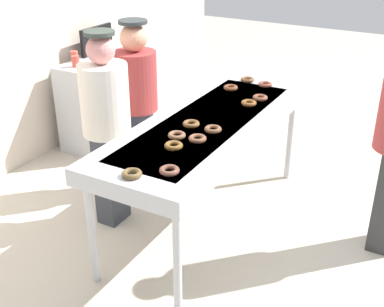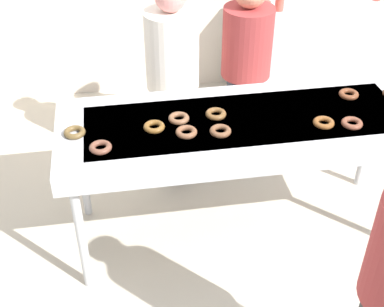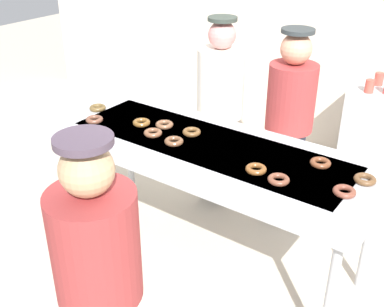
% 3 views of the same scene
% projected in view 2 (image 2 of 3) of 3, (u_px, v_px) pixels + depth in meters
% --- Properties ---
extents(ground_plane, '(16.00, 16.00, 0.00)m').
position_uv_depth(ground_plane, '(238.00, 228.00, 3.81)').
color(ground_plane, beige).
extents(fryer_conveyor, '(2.32, 0.84, 0.93)m').
position_uv_depth(fryer_conveyor, '(245.00, 128.00, 3.30)').
color(fryer_conveyor, '#B7BABF').
rests_on(fryer_conveyor, ground).
extents(chocolate_donut_0, '(0.16, 0.16, 0.03)m').
position_uv_depth(chocolate_donut_0, '(220.00, 131.00, 3.11)').
color(chocolate_donut_0, brown).
rests_on(chocolate_donut_0, fryer_conveyor).
extents(chocolate_donut_1, '(0.16, 0.16, 0.03)m').
position_uv_depth(chocolate_donut_1, '(216.00, 114.00, 3.27)').
color(chocolate_donut_1, brown).
rests_on(chocolate_donut_1, fryer_conveyor).
extents(chocolate_donut_3, '(0.17, 0.17, 0.03)m').
position_uv_depth(chocolate_donut_3, '(179.00, 118.00, 3.23)').
color(chocolate_donut_3, brown).
rests_on(chocolate_donut_3, fryer_conveyor).
extents(chocolate_donut_4, '(0.15, 0.15, 0.03)m').
position_uv_depth(chocolate_donut_4, '(352.00, 123.00, 3.18)').
color(chocolate_donut_4, brown).
rests_on(chocolate_donut_4, fryer_conveyor).
extents(chocolate_donut_5, '(0.17, 0.17, 0.03)m').
position_uv_depth(chocolate_donut_5, '(186.00, 132.00, 3.11)').
color(chocolate_donut_5, brown).
rests_on(chocolate_donut_5, fryer_conveyor).
extents(chocolate_donut_6, '(0.18, 0.18, 0.03)m').
position_uv_depth(chocolate_donut_6, '(101.00, 147.00, 2.98)').
color(chocolate_donut_6, brown).
rests_on(chocolate_donut_6, fryer_conveyor).
extents(chocolate_donut_7, '(0.17, 0.17, 0.03)m').
position_uv_depth(chocolate_donut_7, '(324.00, 123.00, 3.19)').
color(chocolate_donut_7, brown).
rests_on(chocolate_donut_7, fryer_conveyor).
extents(chocolate_donut_8, '(0.18, 0.18, 0.03)m').
position_uv_depth(chocolate_donut_8, '(75.00, 132.00, 3.10)').
color(chocolate_donut_8, brown).
rests_on(chocolate_donut_8, fryer_conveyor).
extents(chocolate_donut_9, '(0.13, 0.13, 0.03)m').
position_uv_depth(chocolate_donut_9, '(349.00, 94.00, 3.46)').
color(chocolate_donut_9, brown).
rests_on(chocolate_donut_9, fryer_conveyor).
extents(chocolate_donut_11, '(0.17, 0.17, 0.03)m').
position_uv_depth(chocolate_donut_11, '(154.00, 127.00, 3.15)').
color(chocolate_donut_11, brown).
rests_on(chocolate_donut_11, fryer_conveyor).
extents(worker_baker, '(0.38, 0.38, 1.61)m').
position_uv_depth(worker_baker, '(172.00, 70.00, 3.77)').
color(worker_baker, '#343840').
rests_on(worker_baker, ground).
extents(worker_assistant, '(0.37, 0.37, 1.58)m').
position_uv_depth(worker_assistant, '(246.00, 60.00, 3.95)').
color(worker_assistant, '#252836').
rests_on(worker_assistant, ground).
extents(prep_counter, '(1.41, 0.54, 0.94)m').
position_uv_depth(prep_counter, '(312.00, 51.00, 5.07)').
color(prep_counter, '#B7BABF').
rests_on(prep_counter, ground).
extents(paper_cup_2, '(0.08, 0.08, 0.11)m').
position_uv_depth(paper_cup_2, '(279.00, 4.00, 4.62)').
color(paper_cup_2, '#CC4C3F').
rests_on(paper_cup_2, prep_counter).
extents(paper_cup_3, '(0.08, 0.08, 0.11)m').
position_uv_depth(paper_cup_3, '(266.00, 8.00, 4.56)').
color(paper_cup_3, '#CC4C3F').
rests_on(paper_cup_3, prep_counter).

